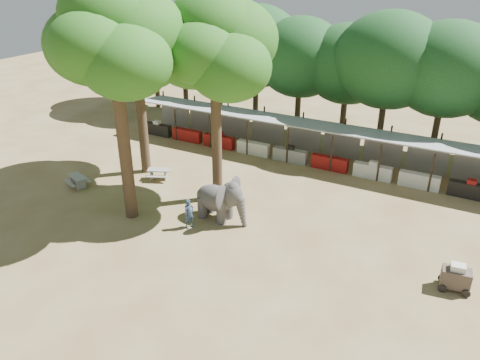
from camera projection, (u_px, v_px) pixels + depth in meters
The scene contains 11 objects.
ground at pixel (207, 266), 21.06m from camera, with size 100.00×100.00×0.00m, color brown.
vendor_stalls at pixel (315, 144), 31.55m from camera, with size 28.00×2.99×2.80m.
yard_tree_left at pixel (135, 41), 27.16m from camera, with size 7.10×6.90×11.02m.
yard_tree_center at pixel (113, 39), 21.47m from camera, with size 7.10×6.90×12.04m.
yard_tree_back at pixel (214, 46), 23.65m from camera, with size 7.10×6.90×11.36m.
backdrop_trees at pixel (344, 66), 33.78m from camera, with size 46.46×5.95×8.33m.
elephant at pixel (221, 199), 24.39m from camera, with size 3.10×2.37×2.37m.
handler at pixel (189, 214), 23.77m from camera, with size 0.58×0.39×1.62m, color #26384C.
picnic_table_near at pixel (78, 180), 28.25m from camera, with size 1.71×1.64×0.68m.
picnic_table_far at pixel (159, 173), 29.20m from camera, with size 1.71×1.64×0.67m.
cart_front at pixel (456, 277), 19.37m from camera, with size 1.35×0.97×1.23m.
Camera 1 is at (9.55, -14.54, 12.59)m, focal length 35.00 mm.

